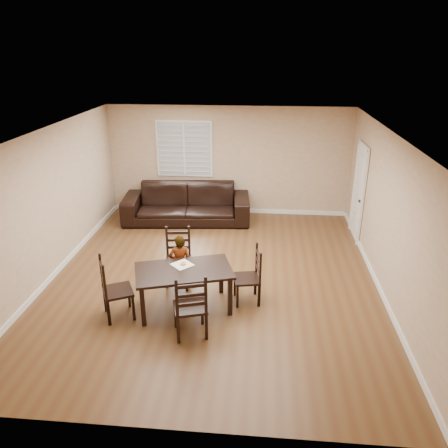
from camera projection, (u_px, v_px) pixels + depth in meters
The scene contains 11 objects.
ground at pixel (213, 278), 8.17m from camera, with size 7.00×7.00×0.00m, color brown.
room at pixel (215, 183), 7.64m from camera, with size 6.04×7.04×2.72m.
dining_table at pixel (184, 274), 7.01m from camera, with size 1.72×1.27×0.72m.
chair_near at pixel (179, 256), 7.97m from camera, with size 0.51×0.49×1.03m.
chair_far at pixel (191, 311), 6.32m from camera, with size 0.58×0.56×1.06m.
chair_left at pixel (109, 291), 6.82m from camera, with size 0.61×0.62×1.05m.
chair_right at pixel (254, 277), 7.29m from camera, with size 0.49×0.51×0.99m.
child at pixel (180, 264), 7.55m from camera, with size 0.39×0.26×1.07m, color gray.
napkin at pixel (182, 265), 7.13m from camera, with size 0.30×0.30×0.00m, color silver.
donut at pixel (183, 263), 7.13m from camera, with size 0.11×0.11×0.04m.
sofa at pixel (187, 203), 10.66m from camera, with size 3.04×1.19×0.89m, color black.
Camera 1 is at (0.85, -7.11, 4.06)m, focal length 35.00 mm.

